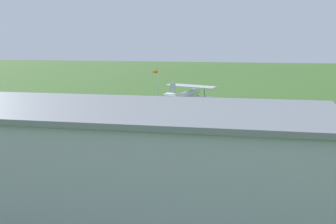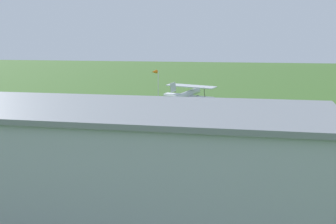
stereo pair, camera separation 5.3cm
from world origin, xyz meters
name	(u,v)px [view 2 (the right image)]	position (x,y,z in m)	size (l,w,h in m)	color
ground_plane	(195,116)	(0.00, 0.00, 0.00)	(400.00, 400.00, 0.00)	#3D6628
hangar	(88,153)	(-0.28, 40.02, 3.50)	(34.97, 14.42, 6.97)	#B7BCC6
biplane	(186,94)	(0.50, 4.25, 3.91)	(8.59, 7.34, 3.73)	silver
car_silver	(24,138)	(14.35, 25.44, 0.84)	(2.53, 4.37, 1.61)	#B7B7BC
truck_flatbed_blue	(302,142)	(-15.52, 23.64, 1.66)	(7.48, 2.70, 3.03)	#2D4C8C
person_crossing_taxiway	(152,137)	(0.58, 21.43, 0.86)	(0.39, 0.39, 1.72)	navy
person_beside_truck	(220,143)	(-7.21, 22.17, 0.80)	(0.54, 0.54, 1.62)	#33723F
windsock	(155,75)	(7.01, -1.27, 6.15)	(1.26, 1.43, 7.02)	silver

